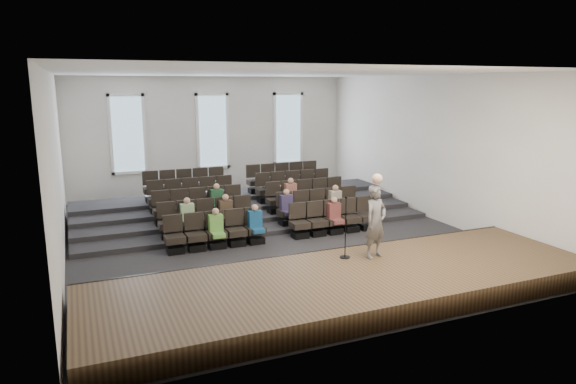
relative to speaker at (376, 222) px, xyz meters
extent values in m
plane|color=black|center=(-1.10, 4.28, -1.40)|extent=(14.00, 14.00, 0.00)
cube|color=white|center=(-1.10, 4.28, 3.61)|extent=(12.00, 14.00, 0.02)
cube|color=white|center=(-1.10, 11.30, 1.10)|extent=(12.00, 0.04, 5.00)
cube|color=white|center=(-1.10, -2.74, 1.10)|extent=(12.00, 0.04, 5.00)
cube|color=white|center=(-7.12, 4.28, 1.10)|extent=(0.04, 14.00, 5.00)
cube|color=white|center=(4.92, 4.28, 1.10)|extent=(0.04, 14.00, 5.00)
cube|color=#4F3B21|center=(-1.10, -0.82, -1.15)|extent=(11.80, 3.60, 0.50)
cube|color=black|center=(-1.10, 0.95, -1.15)|extent=(11.80, 0.06, 0.52)
cube|color=black|center=(-1.10, 6.61, -1.32)|extent=(11.80, 4.80, 0.15)
cube|color=black|center=(-1.10, 7.13, -1.25)|extent=(11.80, 3.75, 0.30)
cube|color=black|center=(-1.10, 7.66, -1.17)|extent=(11.80, 2.70, 0.45)
cube|color=black|center=(-1.10, 8.18, -1.10)|extent=(11.80, 1.65, 0.60)
cube|color=black|center=(-4.22, 3.68, -1.30)|extent=(0.47, 0.43, 0.20)
cube|color=black|center=(-4.22, 3.68, -0.99)|extent=(0.55, 0.50, 0.19)
cube|color=black|center=(-4.22, 3.89, -0.58)|extent=(0.55, 0.08, 0.50)
cube|color=black|center=(-3.62, 3.68, -1.30)|extent=(0.47, 0.43, 0.20)
cube|color=black|center=(-3.62, 3.68, -0.99)|extent=(0.55, 0.50, 0.19)
cube|color=black|center=(-3.62, 3.89, -0.58)|extent=(0.55, 0.08, 0.50)
cube|color=black|center=(-3.02, 3.68, -1.30)|extent=(0.47, 0.43, 0.20)
cube|color=black|center=(-3.02, 3.68, -0.99)|extent=(0.55, 0.50, 0.19)
cube|color=black|center=(-3.02, 3.89, -0.58)|extent=(0.55, 0.08, 0.50)
cube|color=black|center=(-2.42, 3.68, -1.30)|extent=(0.47, 0.43, 0.20)
cube|color=black|center=(-2.42, 3.68, -0.99)|extent=(0.55, 0.50, 0.19)
cube|color=black|center=(-2.42, 3.89, -0.58)|extent=(0.55, 0.08, 0.50)
cube|color=black|center=(-1.82, 3.68, -1.30)|extent=(0.47, 0.43, 0.20)
cube|color=black|center=(-1.82, 3.68, -0.99)|extent=(0.55, 0.50, 0.19)
cube|color=black|center=(-1.82, 3.89, -0.58)|extent=(0.55, 0.08, 0.50)
cube|color=black|center=(-0.37, 3.68, -1.30)|extent=(0.47, 0.43, 0.20)
cube|color=black|center=(-0.37, 3.68, -0.99)|extent=(0.55, 0.50, 0.19)
cube|color=black|center=(-0.37, 3.89, -0.58)|extent=(0.55, 0.08, 0.50)
cube|color=black|center=(0.23, 3.68, -1.30)|extent=(0.47, 0.43, 0.20)
cube|color=black|center=(0.23, 3.68, -0.99)|extent=(0.55, 0.50, 0.19)
cube|color=black|center=(0.23, 3.89, -0.58)|extent=(0.55, 0.08, 0.50)
cube|color=black|center=(0.83, 3.68, -1.30)|extent=(0.47, 0.43, 0.20)
cube|color=black|center=(0.83, 3.68, -0.99)|extent=(0.55, 0.50, 0.19)
cube|color=black|center=(0.83, 3.89, -0.58)|extent=(0.55, 0.08, 0.50)
cube|color=black|center=(1.43, 3.68, -1.30)|extent=(0.47, 0.43, 0.20)
cube|color=black|center=(1.43, 3.68, -0.99)|extent=(0.55, 0.50, 0.19)
cube|color=black|center=(1.43, 3.89, -0.58)|extent=(0.55, 0.08, 0.50)
cube|color=black|center=(2.03, 3.68, -1.30)|extent=(0.47, 0.43, 0.20)
cube|color=black|center=(2.03, 3.68, -0.99)|extent=(0.55, 0.50, 0.19)
cube|color=black|center=(2.03, 3.89, -0.58)|extent=(0.55, 0.08, 0.50)
cube|color=black|center=(-4.22, 4.73, -1.15)|extent=(0.47, 0.43, 0.20)
cube|color=black|center=(-4.22, 4.73, -0.84)|extent=(0.55, 0.50, 0.19)
cube|color=black|center=(-4.22, 4.94, -0.43)|extent=(0.55, 0.08, 0.50)
cube|color=black|center=(-3.62, 4.73, -1.15)|extent=(0.47, 0.43, 0.20)
cube|color=black|center=(-3.62, 4.73, -0.84)|extent=(0.55, 0.50, 0.19)
cube|color=black|center=(-3.62, 4.94, -0.43)|extent=(0.55, 0.08, 0.50)
cube|color=black|center=(-3.02, 4.73, -1.15)|extent=(0.47, 0.43, 0.20)
cube|color=black|center=(-3.02, 4.73, -0.84)|extent=(0.55, 0.50, 0.19)
cube|color=black|center=(-3.02, 4.94, -0.43)|extent=(0.55, 0.08, 0.50)
cube|color=black|center=(-2.42, 4.73, -1.15)|extent=(0.47, 0.43, 0.20)
cube|color=black|center=(-2.42, 4.73, -0.84)|extent=(0.55, 0.50, 0.19)
cube|color=black|center=(-2.42, 4.94, -0.43)|extent=(0.55, 0.08, 0.50)
cube|color=black|center=(-1.82, 4.73, -1.15)|extent=(0.47, 0.43, 0.20)
cube|color=black|center=(-1.82, 4.73, -0.84)|extent=(0.55, 0.50, 0.19)
cube|color=black|center=(-1.82, 4.94, -0.43)|extent=(0.55, 0.08, 0.50)
cube|color=black|center=(-0.37, 4.73, -1.15)|extent=(0.47, 0.43, 0.20)
cube|color=black|center=(-0.37, 4.73, -0.84)|extent=(0.55, 0.50, 0.19)
cube|color=black|center=(-0.37, 4.94, -0.43)|extent=(0.55, 0.08, 0.50)
cube|color=black|center=(0.23, 4.73, -1.15)|extent=(0.47, 0.43, 0.20)
cube|color=black|center=(0.23, 4.73, -0.84)|extent=(0.55, 0.50, 0.19)
cube|color=black|center=(0.23, 4.94, -0.43)|extent=(0.55, 0.08, 0.50)
cube|color=black|center=(0.83, 4.73, -1.15)|extent=(0.47, 0.43, 0.20)
cube|color=black|center=(0.83, 4.73, -0.84)|extent=(0.55, 0.50, 0.19)
cube|color=black|center=(0.83, 4.94, -0.43)|extent=(0.55, 0.08, 0.50)
cube|color=black|center=(1.43, 4.73, -1.15)|extent=(0.47, 0.43, 0.20)
cube|color=black|center=(1.43, 4.73, -0.84)|extent=(0.55, 0.50, 0.19)
cube|color=black|center=(1.43, 4.94, -0.43)|extent=(0.55, 0.08, 0.50)
cube|color=black|center=(2.03, 4.73, -1.15)|extent=(0.47, 0.43, 0.20)
cube|color=black|center=(2.03, 4.73, -0.84)|extent=(0.55, 0.50, 0.19)
cube|color=black|center=(2.03, 4.94, -0.43)|extent=(0.55, 0.08, 0.50)
cube|color=black|center=(-4.22, 5.78, -1.00)|extent=(0.47, 0.42, 0.20)
cube|color=black|center=(-4.22, 5.78, -0.69)|extent=(0.55, 0.50, 0.19)
cube|color=black|center=(-4.22, 5.99, -0.28)|extent=(0.55, 0.08, 0.50)
cube|color=black|center=(-3.62, 5.78, -1.00)|extent=(0.47, 0.42, 0.20)
cube|color=black|center=(-3.62, 5.78, -0.69)|extent=(0.55, 0.50, 0.19)
cube|color=black|center=(-3.62, 5.99, -0.28)|extent=(0.55, 0.08, 0.50)
cube|color=black|center=(-3.02, 5.78, -1.00)|extent=(0.47, 0.42, 0.20)
cube|color=black|center=(-3.02, 5.78, -0.69)|extent=(0.55, 0.50, 0.19)
cube|color=black|center=(-3.02, 5.99, -0.28)|extent=(0.55, 0.08, 0.50)
cube|color=black|center=(-2.42, 5.78, -1.00)|extent=(0.47, 0.42, 0.20)
cube|color=black|center=(-2.42, 5.78, -0.69)|extent=(0.55, 0.50, 0.19)
cube|color=black|center=(-2.42, 5.99, -0.28)|extent=(0.55, 0.08, 0.50)
cube|color=black|center=(-1.82, 5.78, -1.00)|extent=(0.47, 0.42, 0.20)
cube|color=black|center=(-1.82, 5.78, -0.69)|extent=(0.55, 0.50, 0.19)
cube|color=black|center=(-1.82, 5.99, -0.28)|extent=(0.55, 0.08, 0.50)
cube|color=black|center=(-0.37, 5.78, -1.00)|extent=(0.47, 0.42, 0.20)
cube|color=black|center=(-0.37, 5.78, -0.69)|extent=(0.55, 0.50, 0.19)
cube|color=black|center=(-0.37, 5.99, -0.28)|extent=(0.55, 0.08, 0.50)
cube|color=black|center=(0.23, 5.78, -1.00)|extent=(0.47, 0.42, 0.20)
cube|color=black|center=(0.23, 5.78, -0.69)|extent=(0.55, 0.50, 0.19)
cube|color=black|center=(0.23, 5.99, -0.28)|extent=(0.55, 0.08, 0.50)
cube|color=black|center=(0.83, 5.78, -1.00)|extent=(0.47, 0.42, 0.20)
cube|color=black|center=(0.83, 5.78, -0.69)|extent=(0.55, 0.50, 0.19)
cube|color=black|center=(0.83, 5.99, -0.28)|extent=(0.55, 0.08, 0.50)
cube|color=black|center=(1.43, 5.78, -1.00)|extent=(0.47, 0.42, 0.20)
cube|color=black|center=(1.43, 5.78, -0.69)|extent=(0.55, 0.50, 0.19)
cube|color=black|center=(1.43, 5.99, -0.28)|extent=(0.55, 0.08, 0.50)
cube|color=black|center=(2.03, 5.78, -1.00)|extent=(0.47, 0.42, 0.20)
cube|color=black|center=(2.03, 5.78, -0.69)|extent=(0.55, 0.50, 0.19)
cube|color=black|center=(2.03, 5.99, -0.28)|extent=(0.55, 0.08, 0.50)
cube|color=black|center=(-4.22, 6.83, -0.85)|extent=(0.47, 0.42, 0.20)
cube|color=black|center=(-4.22, 6.83, -0.54)|extent=(0.55, 0.50, 0.19)
cube|color=black|center=(-4.22, 7.04, -0.13)|extent=(0.55, 0.08, 0.50)
cube|color=black|center=(-3.62, 6.83, -0.85)|extent=(0.47, 0.42, 0.20)
cube|color=black|center=(-3.62, 6.83, -0.54)|extent=(0.55, 0.50, 0.19)
cube|color=black|center=(-3.62, 7.04, -0.13)|extent=(0.55, 0.08, 0.50)
cube|color=black|center=(-3.02, 6.83, -0.85)|extent=(0.47, 0.42, 0.20)
cube|color=black|center=(-3.02, 6.83, -0.54)|extent=(0.55, 0.50, 0.19)
cube|color=black|center=(-3.02, 7.04, -0.13)|extent=(0.55, 0.08, 0.50)
cube|color=black|center=(-2.42, 6.83, -0.85)|extent=(0.47, 0.42, 0.20)
cube|color=black|center=(-2.42, 6.83, -0.54)|extent=(0.55, 0.50, 0.19)
cube|color=black|center=(-2.42, 7.04, -0.13)|extent=(0.55, 0.08, 0.50)
cube|color=black|center=(-1.82, 6.83, -0.85)|extent=(0.47, 0.42, 0.20)
cube|color=black|center=(-1.82, 6.83, -0.54)|extent=(0.55, 0.50, 0.19)
cube|color=black|center=(-1.82, 7.04, -0.13)|extent=(0.55, 0.08, 0.50)
cube|color=black|center=(-0.37, 6.83, -0.85)|extent=(0.47, 0.42, 0.20)
cube|color=black|center=(-0.37, 6.83, -0.54)|extent=(0.55, 0.50, 0.19)
cube|color=black|center=(-0.37, 7.04, -0.13)|extent=(0.55, 0.08, 0.50)
cube|color=black|center=(0.23, 6.83, -0.85)|extent=(0.47, 0.42, 0.20)
cube|color=black|center=(0.23, 6.83, -0.54)|extent=(0.55, 0.50, 0.19)
cube|color=black|center=(0.23, 7.04, -0.13)|extent=(0.55, 0.08, 0.50)
cube|color=black|center=(0.83, 6.83, -0.85)|extent=(0.47, 0.42, 0.20)
cube|color=black|center=(0.83, 6.83, -0.54)|extent=(0.55, 0.50, 0.19)
cube|color=black|center=(0.83, 7.04, -0.13)|extent=(0.55, 0.08, 0.50)
cube|color=black|center=(1.43, 6.83, -0.85)|extent=(0.47, 0.42, 0.20)
cube|color=black|center=(1.43, 6.83, -0.54)|extent=(0.55, 0.50, 0.19)
cube|color=black|center=(1.43, 7.04, -0.13)|extent=(0.55, 0.08, 0.50)
cube|color=black|center=(2.03, 6.83, -0.85)|extent=(0.47, 0.42, 0.20)
cube|color=black|center=(2.03, 6.83, -0.54)|extent=(0.55, 0.50, 0.19)
cube|color=black|center=(2.03, 7.04, -0.13)|extent=(0.55, 0.08, 0.50)
cube|color=black|center=(-4.22, 7.88, -0.70)|extent=(0.47, 0.42, 0.20)
cube|color=black|center=(-4.22, 7.88, -0.39)|extent=(0.55, 0.50, 0.19)
cube|color=black|center=(-4.22, 8.09, 0.02)|extent=(0.55, 0.08, 0.50)
cube|color=black|center=(-3.62, 7.88, -0.70)|extent=(0.47, 0.42, 0.20)
cube|color=black|center=(-3.62, 7.88, -0.39)|extent=(0.55, 0.50, 0.19)
cube|color=black|center=(-3.62, 8.09, 0.02)|extent=(0.55, 0.08, 0.50)
cube|color=black|center=(-3.02, 7.88, -0.70)|extent=(0.47, 0.42, 0.20)
cube|color=black|center=(-3.02, 7.88, -0.39)|extent=(0.55, 0.50, 0.19)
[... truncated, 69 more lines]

